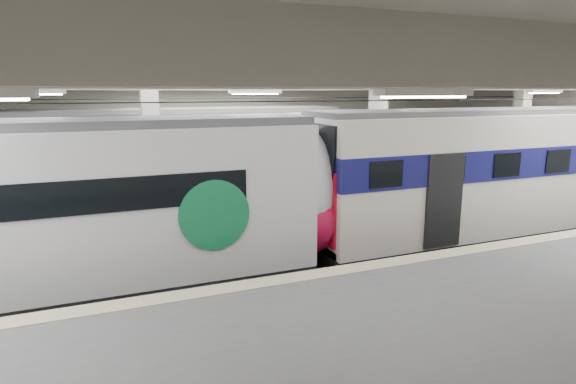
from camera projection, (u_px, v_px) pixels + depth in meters
name	position (u px, v px, depth m)	size (l,w,h in m)	color
station_hall	(306.00, 165.00, 11.44)	(36.00, 24.00, 5.75)	black
modern_emu	(111.00, 211.00, 11.60)	(13.40, 2.77, 4.34)	white
older_rer	(494.00, 172.00, 16.06)	(13.34, 2.95, 4.41)	white
far_train	(158.00, 168.00, 17.24)	(13.70, 3.18, 4.36)	white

